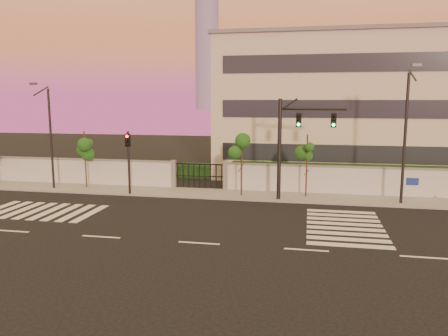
{
  "coord_description": "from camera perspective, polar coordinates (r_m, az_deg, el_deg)",
  "views": [
    {
      "loc": [
        4.95,
        -19.26,
        6.74
      ],
      "look_at": [
        0.04,
        6.0,
        2.68
      ],
      "focal_mm": 35.0,
      "sensor_mm": 36.0,
      "label": 1
    }
  ],
  "objects": [
    {
      "name": "ground",
      "position": [
        21.0,
        -3.28,
        -9.78
      ],
      "size": [
        120.0,
        120.0,
        0.0
      ],
      "primitive_type": "plane",
      "color": "black",
      "rests_on": "ground"
    },
    {
      "name": "traffic_signal_secondary",
      "position": [
        31.17,
        -12.38,
        1.65
      ],
      "size": [
        0.35,
        0.34,
        4.55
      ],
      "rotation": [
        0.0,
        0.0,
        0.02
      ],
      "color": "black",
      "rests_on": "ground"
    },
    {
      "name": "street_tree_d",
      "position": [
        29.93,
        2.36,
        2.02
      ],
      "size": [
        1.4,
        1.11,
        4.25
      ],
      "color": "#382314",
      "rests_on": "ground"
    },
    {
      "name": "traffic_signal_main",
      "position": [
        28.8,
        8.98,
        3.97
      ],
      "size": [
        4.28,
        0.8,
        6.79
      ],
      "rotation": [
        0.0,
        0.0,
        -0.15
      ],
      "color": "black",
      "rests_on": "ground"
    },
    {
      "name": "sidewalk",
      "position": [
        30.9,
        1.52,
        -3.5
      ],
      "size": [
        60.0,
        3.0,
        0.15
      ],
      "primitive_type": "cube",
      "color": "gray",
      "rests_on": "ground"
    },
    {
      "name": "streetlight_west",
      "position": [
        34.67,
        -21.84,
        4.21
      ],
      "size": [
        0.47,
        1.89,
        7.87
      ],
      "color": "black",
      "rests_on": "ground"
    },
    {
      "name": "institutional_building",
      "position": [
        41.46,
        16.76,
        7.78
      ],
      "size": [
        24.4,
        12.4,
        12.25
      ],
      "color": "beige",
      "rests_on": "ground"
    },
    {
      "name": "road_markings",
      "position": [
        24.86,
        -4.69,
        -6.78
      ],
      "size": [
        57.0,
        7.62,
        0.02
      ],
      "color": "silver",
      "rests_on": "ground"
    },
    {
      "name": "distant_skyscraper",
      "position": [
        312.26,
        -2.26,
        19.14
      ],
      "size": [
        16.0,
        16.0,
        118.0
      ],
      "color": "gray",
      "rests_on": "ground"
    },
    {
      "name": "hedge_row",
      "position": [
        34.72,
        4.57,
        -0.89
      ],
      "size": [
        41.0,
        4.25,
        1.8
      ],
      "color": "black",
      "rests_on": "ground"
    },
    {
      "name": "perimeter_wall",
      "position": [
        32.14,
        2.15,
        -1.21
      ],
      "size": [
        60.0,
        0.36,
        2.2
      ],
      "color": "silver",
      "rests_on": "ground"
    },
    {
      "name": "streetlight_east",
      "position": [
        29.53,
        22.67,
        4.38
      ],
      "size": [
        0.52,
        2.11,
        8.76
      ],
      "color": "black",
      "rests_on": "ground"
    },
    {
      "name": "street_tree_e",
      "position": [
        30.09,
        10.83,
        2.11
      ],
      "size": [
        1.34,
        1.07,
        4.4
      ],
      "color": "#382314",
      "rests_on": "ground"
    },
    {
      "name": "street_tree_c",
      "position": [
        34.32,
        -17.7,
        2.68
      ],
      "size": [
        1.3,
        1.04,
        4.4
      ],
      "color": "#382314",
      "rests_on": "ground"
    }
  ]
}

